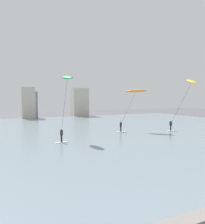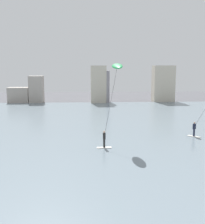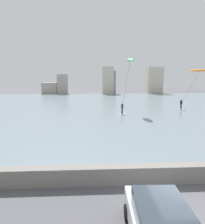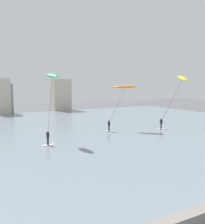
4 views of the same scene
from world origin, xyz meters
name	(u,v)px [view 1 (image 1 of 4)]	position (x,y,z in m)	size (l,w,h in m)	color
water_bay	(42,134)	(0.00, 29.91, 0.05)	(84.00, 52.00, 0.10)	slate
far_shore_buildings	(44,105)	(5.45, 56.88, 3.32)	(35.21, 5.06, 7.78)	#A89E93
kitesurfer_orange	(135,94)	(13.67, 26.91, 5.82)	(5.40, 3.32, 6.42)	silver
kitesurfer_yellow	(190,85)	(18.92, 20.89, 6.99)	(3.08, 5.40, 7.99)	silver
kitesurfer_green	(67,83)	(2.06, 24.29, 6.95)	(2.68, 3.84, 8.04)	silver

